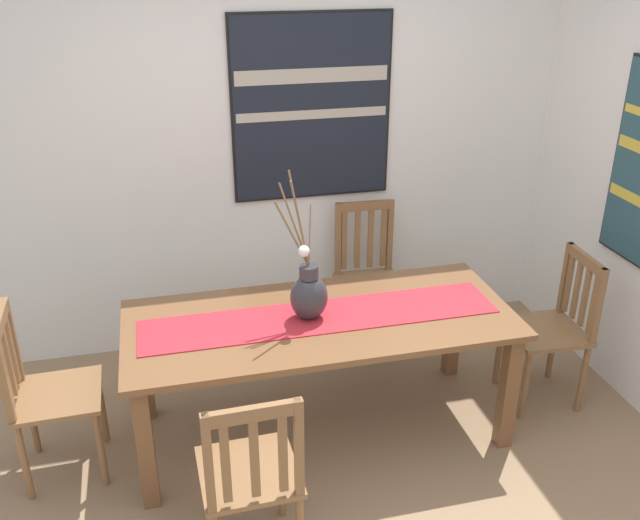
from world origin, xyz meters
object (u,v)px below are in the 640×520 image
(chair_0, at_px, (555,325))
(chair_2, at_px, (45,392))
(dining_table, at_px, (320,333))
(chair_1, at_px, (368,275))
(chair_3, at_px, (251,476))
(centerpiece_vase, at_px, (309,293))
(painting_on_back_wall, at_px, (312,108))

(chair_0, xyz_separation_m, chair_2, (-2.82, 0.02, -0.00))
(dining_table, distance_m, chair_2, 1.42)
(chair_1, bearing_deg, dining_table, -122.01)
(chair_3, bearing_deg, chair_1, 58.25)
(dining_table, height_order, centerpiece_vase, centerpiece_vase)
(chair_2, relative_size, painting_on_back_wall, 0.81)
(dining_table, bearing_deg, chair_2, 179.89)
(chair_2, bearing_deg, dining_table, -0.11)
(dining_table, distance_m, chair_0, 1.42)
(chair_0, bearing_deg, chair_1, 134.79)
(dining_table, bearing_deg, centerpiece_vase, 177.68)
(chair_0, height_order, chair_2, chair_2)
(centerpiece_vase, xyz_separation_m, chair_3, (-0.44, -0.83, -0.39))
(chair_1, relative_size, painting_on_back_wall, 0.84)
(chair_2, distance_m, painting_on_back_wall, 2.27)
(centerpiece_vase, bearing_deg, chair_3, -118.16)
(chair_1, xyz_separation_m, chair_3, (-1.05, -1.69, -0.02))
(chair_0, xyz_separation_m, chair_3, (-1.92, -0.81, -0.00))
(chair_3, height_order, painting_on_back_wall, painting_on_back_wall)
(centerpiece_vase, bearing_deg, dining_table, -2.32)
(dining_table, xyz_separation_m, chair_2, (-1.41, 0.00, -0.14))
(painting_on_back_wall, bearing_deg, chair_3, -110.40)
(chair_0, distance_m, chair_1, 1.24)
(chair_3, bearing_deg, chair_0, 23.01)
(chair_1, relative_size, chair_3, 1.04)
(painting_on_back_wall, bearing_deg, chair_0, -43.87)
(dining_table, bearing_deg, chair_3, -121.48)
(dining_table, height_order, chair_2, chair_2)
(chair_2, bearing_deg, chair_1, 23.75)
(centerpiece_vase, distance_m, chair_3, 1.02)
(chair_2, height_order, painting_on_back_wall, painting_on_back_wall)
(dining_table, relative_size, chair_3, 2.19)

